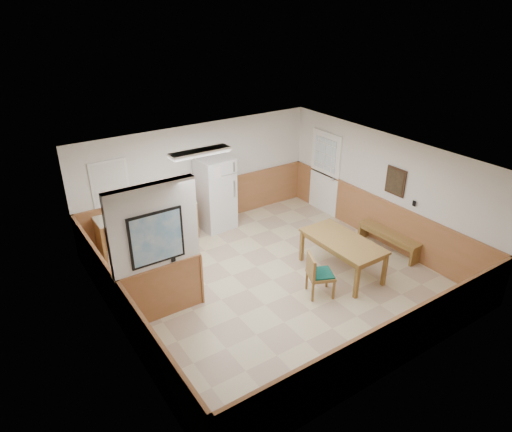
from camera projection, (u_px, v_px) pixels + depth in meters
ground at (272, 280)px, 9.09m from camera, size 6.00×6.00×0.00m
ceiling at (275, 161)px, 7.99m from camera, size 6.00×6.00×0.02m
back_wall at (199, 176)px, 10.78m from camera, size 6.00×0.02×2.50m
right_wall at (384, 190)px, 10.03m from camera, size 0.02×6.00×2.50m
left_wall at (116, 273)px, 7.04m from camera, size 0.02×6.00×2.50m
wainscot_back at (202, 205)px, 11.09m from camera, size 6.00×0.04×1.00m
wainscot_right at (379, 220)px, 10.36m from camera, size 0.04×6.00×1.00m
wainscot_left at (124, 312)px, 7.39m from camera, size 0.04×6.00×1.00m
partition_wall at (157, 255)px, 7.57m from camera, size 1.50×0.20×2.50m
kitchen_counter at (160, 224)px, 10.29m from camera, size 2.20×0.61×1.00m
exterior_door at (325, 173)px, 11.52m from camera, size 0.07×1.02×2.15m
kitchen_window at (110, 183)px, 9.58m from camera, size 0.80×0.04×1.00m
wall_painting at (395, 181)px, 9.66m from camera, size 0.04×0.50×0.60m
fluorescent_fixture at (200, 152)px, 8.58m from camera, size 1.20×0.30×0.09m
refrigerator at (216, 194)px, 10.77m from camera, size 0.82×0.75×1.75m
dining_table at (343, 244)px, 9.06m from camera, size 0.87×1.73×0.75m
dining_bench at (389, 237)px, 9.99m from camera, size 0.40×1.54×0.45m
dining_chair at (316, 272)px, 8.44m from camera, size 0.76×0.65×0.85m
fire_extinguisher at (186, 191)px, 10.34m from camera, size 0.12×0.12×0.47m
soap_bottle at (116, 211)px, 9.58m from camera, size 0.09×0.09×0.24m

